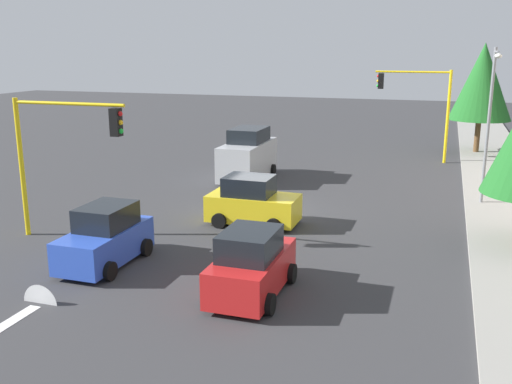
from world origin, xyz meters
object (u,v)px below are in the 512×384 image
traffic_signal_near_right (62,141)px  car_red (251,265)px  tree_roadside_far (482,82)px  delivery_van_silver (248,156)px  traffic_signal_far_left (419,97)px  street_lamp_curbside (490,110)px  car_yellow (252,203)px  car_blue (105,238)px

traffic_signal_near_right → car_red: size_ratio=1.41×
traffic_signal_near_right → tree_roadside_far: (-24.00, 15.12, 1.11)m
tree_roadside_far → delivery_van_silver: bearing=-45.0°
traffic_signal_far_left → street_lamp_curbside: street_lamp_curbside is taller
car_yellow → car_blue: bearing=-28.7°
traffic_signal_far_left → car_red: traffic_signal_far_left is taller
street_lamp_curbside → car_red: size_ratio=1.90×
traffic_signal_near_right → delivery_van_silver: bearing=166.0°
traffic_signal_far_left → car_red: size_ratio=1.55×
traffic_signal_near_right → car_red: 8.89m
delivery_van_silver → car_blue: delivery_van_silver is taller
traffic_signal_near_right → car_blue: size_ratio=1.41×
traffic_signal_far_left → delivery_van_silver: 12.01m
tree_roadside_far → traffic_signal_far_left: bearing=-43.5°
street_lamp_curbside → car_yellow: (5.61, -8.97, -3.45)m
street_lamp_curbside → car_yellow: 11.13m
car_yellow → tree_roadside_far: bearing=155.1°
delivery_van_silver → street_lamp_curbside: bearing=79.4°
traffic_signal_far_left → car_yellow: traffic_signal_far_left is taller
street_lamp_curbside → car_red: (12.17, -6.78, -3.45)m
traffic_signal_near_right → car_yellow: (-4.00, 5.86, -2.81)m
traffic_signal_near_right → tree_roadside_far: 28.39m
car_red → car_blue: size_ratio=1.00×
traffic_signal_far_left → traffic_signal_near_right: (20.00, -11.32, -0.33)m
tree_roadside_far → car_blue: size_ratio=1.99×
traffic_signal_near_right → car_yellow: traffic_signal_near_right is taller
street_lamp_curbside → delivery_van_silver: 12.46m
traffic_signal_far_left → car_blue: bearing=-21.6°
delivery_van_silver → car_yellow: 8.36m
traffic_signal_far_left → traffic_signal_near_right: traffic_signal_far_left is taller
traffic_signal_near_right → street_lamp_curbside: bearing=123.0°
car_blue → traffic_signal_near_right: bearing=-123.0°
car_blue → tree_roadside_far: bearing=154.3°
traffic_signal_near_right → delivery_van_silver: traffic_signal_near_right is taller
street_lamp_curbside → car_yellow: street_lamp_curbside is taller
traffic_signal_far_left → traffic_signal_near_right: size_ratio=1.09×
car_yellow → delivery_van_silver: bearing=-159.7°
traffic_signal_far_left → traffic_signal_near_right: bearing=-29.5°
street_lamp_curbside → traffic_signal_near_right: bearing=-57.0°
car_red → car_blue: bearing=-98.6°
street_lamp_curbside → car_yellow: bearing=-58.0°
delivery_van_silver → car_blue: (13.58, -0.25, -0.39)m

